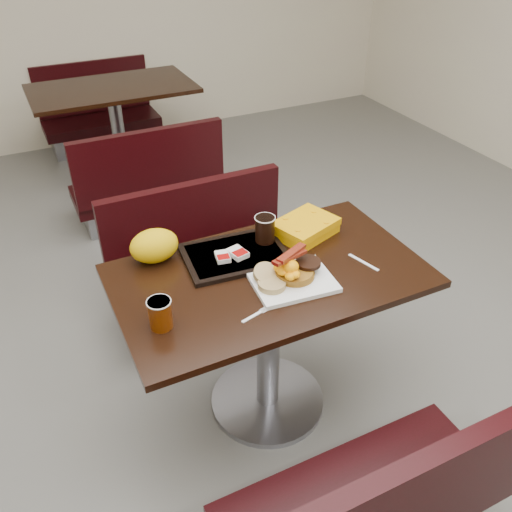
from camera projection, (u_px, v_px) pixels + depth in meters
name	position (u px, v px, depth m)	size (l,w,h in m)	color
floor	(267.00, 402.00, 2.51)	(6.00, 7.00, 0.01)	slate
table_near	(268.00, 343.00, 2.30)	(1.20, 0.70, 0.75)	black
bench_near_s	(363.00, 479.00, 1.79)	(1.00, 0.46, 0.72)	black
bench_near_n	(208.00, 261.00, 2.83)	(1.00, 0.46, 0.72)	black
table_far	(119.00, 134.00, 4.22)	(1.20, 0.70, 0.75)	black
bench_far_s	(144.00, 171.00, 3.72)	(1.00, 0.46, 0.72)	black
bench_far_n	(99.00, 108.00, 4.75)	(1.00, 0.46, 0.72)	black
platter	(293.00, 281.00, 2.03)	(0.30, 0.23, 0.02)	white
pancake_stack	(295.00, 272.00, 2.03)	(0.15, 0.15, 0.03)	#905E18
sausage_patty	(308.00, 263.00, 2.05)	(0.10, 0.10, 0.02)	black
scrambled_eggs	(291.00, 268.00, 1.98)	(0.11, 0.09, 0.06)	#FF9D05
bacon_strips	(290.00, 256.00, 1.98)	(0.17, 0.08, 0.01)	#4A0505
muffin_bottom	(272.00, 284.00, 1.98)	(0.11, 0.11, 0.02)	tan
muffin_top	(266.00, 274.00, 2.01)	(0.10, 0.10, 0.02)	tan
coffee_cup_near	(160.00, 314.00, 1.80)	(0.08, 0.08, 0.11)	#803404
fork	(252.00, 317.00, 1.87)	(0.12, 0.02, 0.00)	white
knife	(364.00, 262.00, 2.14)	(0.15, 0.01, 0.00)	white
condiment_syrup	(257.00, 269.00, 2.10)	(0.04, 0.03, 0.01)	#C54808
tray	(235.00, 255.00, 2.17)	(0.41, 0.29, 0.02)	black
hashbrown_sleeve_left	(223.00, 257.00, 2.13)	(0.05, 0.07, 0.02)	silver
hashbrown_sleeve_right	(238.00, 253.00, 2.15)	(0.06, 0.08, 0.02)	silver
coffee_cup_far	(265.00, 229.00, 2.21)	(0.08, 0.08, 0.11)	black
clamshell	(305.00, 227.00, 2.30)	(0.25, 0.19, 0.07)	#E09503
paper_bag	(154.00, 246.00, 2.12)	(0.20, 0.14, 0.14)	#DFA007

